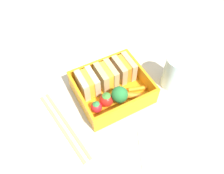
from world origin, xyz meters
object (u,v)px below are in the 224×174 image
object	(u,v)px
strawberry_left	(107,100)
carrot_stick_left	(129,95)
drinking_glass	(175,72)
sandwich_center_left	(106,76)
broccoli_floret	(120,95)
strawberry_far_left	(96,107)
sandwich_left	(88,83)
folded_napkin	(169,151)
sandwich_center	(124,68)
carrot_stick_far_left	(138,89)
chopstick_pair	(64,125)

from	to	relation	value
strawberry_left	carrot_stick_left	xyz separation A→B (cm)	(5.35, -0.81, -1.00)
carrot_stick_left	drinking_glass	bearing A→B (deg)	-4.27
sandwich_center_left	broccoli_floret	bearing A→B (deg)	-90.21
strawberry_far_left	strawberry_left	size ratio (longest dim) A/B	0.83
sandwich_left	strawberry_left	bearing A→B (deg)	-69.56
folded_napkin	carrot_stick_left	bearing A→B (deg)	93.56
sandwich_center	folded_napkin	xyz separation A→B (cm)	(-1.33, -20.88, -3.58)
sandwich_center_left	strawberry_far_left	xyz separation A→B (cm)	(-5.53, -5.90, -1.19)
carrot_stick_far_left	folded_napkin	xyz separation A→B (cm)	(-1.98, -15.35, -1.55)
sandwich_center_left	folded_napkin	xyz separation A→B (cm)	(3.48, -20.88, -3.58)
chopstick_pair	folded_napkin	bearing A→B (deg)	-42.44
carrot_stick_left	carrot_stick_far_left	world-z (taller)	carrot_stick_left
strawberry_far_left	sandwich_left	bearing A→B (deg)	83.02
strawberry_left	broccoli_floret	world-z (taller)	broccoli_floret
sandwich_center_left	strawberry_left	world-z (taller)	sandwich_center_left
sandwich_left	carrot_stick_far_left	size ratio (longest dim) A/B	1.26
broccoli_floret	carrot_stick_far_left	size ratio (longest dim) A/B	1.07
strawberry_far_left	carrot_stick_left	xyz separation A→B (cm)	(8.10, -0.34, -0.69)
sandwich_center_left	drinking_glass	size ratio (longest dim) A/B	0.64
strawberry_left	folded_napkin	distance (cm)	16.89
broccoli_floret	chopstick_pair	world-z (taller)	broccoli_floret
sandwich_center_left	drinking_glass	distance (cm)	16.26
sandwich_left	strawberry_far_left	bearing A→B (deg)	-96.98
carrot_stick_left	carrot_stick_far_left	xyz separation A→B (cm)	(2.89, 0.71, -0.15)
carrot_stick_far_left	drinking_glass	world-z (taller)	drinking_glass
strawberry_left	chopstick_pair	distance (cm)	10.91
strawberry_left	drinking_glass	xyz separation A→B (cm)	(17.37, -1.71, 1.50)
sandwich_center	carrot_stick_far_left	xyz separation A→B (cm)	(0.65, -5.53, -2.04)
broccoli_floret	drinking_glass	distance (cm)	14.64
carrot_stick_left	broccoli_floret	bearing A→B (deg)	-176.75
folded_napkin	broccoli_floret	bearing A→B (deg)	103.59
sandwich_left	sandwich_center	xyz separation A→B (cm)	(9.62, 0.00, 0.00)
sandwich_center	chopstick_pair	bearing A→B (deg)	-163.31
broccoli_floret	carrot_stick_left	world-z (taller)	broccoli_floret
strawberry_far_left	drinking_glass	size ratio (longest dim) A/B	0.36
strawberry_left	sandwich_left	bearing A→B (deg)	110.44
broccoli_floret	drinking_glass	bearing A→B (deg)	-2.94
sandwich_center_left	drinking_glass	xyz separation A→B (cm)	(14.59, -7.14, 0.62)
sandwich_center	strawberry_left	size ratio (longest dim) A/B	1.51
sandwich_center	carrot_stick_far_left	size ratio (longest dim) A/B	1.26
sandwich_center	folded_napkin	size ratio (longest dim) A/B	0.48
sandwich_left	strawberry_left	world-z (taller)	sandwich_left
broccoli_floret	chopstick_pair	xyz separation A→B (cm)	(-13.36, 0.93, -3.74)
chopstick_pair	folded_napkin	world-z (taller)	chopstick_pair
sandwich_center_left	carrot_stick_far_left	bearing A→B (deg)	-45.39
sandwich_left	carrot_stick_left	distance (cm)	9.85
carrot_stick_left	strawberry_left	bearing A→B (deg)	171.41
broccoli_floret	folded_napkin	bearing A→B (deg)	-76.41
sandwich_center_left	chopstick_pair	size ratio (longest dim) A/B	0.29
carrot_stick_far_left	chopstick_pair	bearing A→B (deg)	179.76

